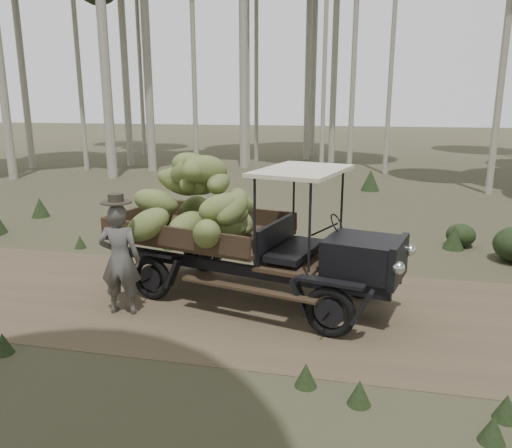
{
  "coord_description": "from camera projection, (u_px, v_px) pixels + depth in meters",
  "views": [
    {
      "loc": [
        1.82,
        -7.47,
        3.31
      ],
      "look_at": [
        0.1,
        0.33,
        1.32
      ],
      "focal_mm": 35.0,
      "sensor_mm": 36.0,
      "label": 1
    }
  ],
  "objects": [
    {
      "name": "ground",
      "position": [
        246.0,
        306.0,
        8.25
      ],
      "size": [
        120.0,
        120.0,
        0.0
      ],
      "primitive_type": "plane",
      "color": "#473D2B",
      "rests_on": "ground"
    },
    {
      "name": "dirt_track",
      "position": [
        246.0,
        305.0,
        8.25
      ],
      "size": [
        70.0,
        4.0,
        0.01
      ],
      "primitive_type": "cube",
      "color": "brown",
      "rests_on": "ground"
    },
    {
      "name": "banana_truck",
      "position": [
        224.0,
        213.0,
        8.38
      ],
      "size": [
        5.21,
        2.84,
        2.54
      ],
      "rotation": [
        0.0,
        0.0,
        -0.24
      ],
      "color": "black",
      "rests_on": "ground"
    },
    {
      "name": "farmer",
      "position": [
        120.0,
        258.0,
        7.77
      ],
      "size": [
        0.7,
        0.54,
        1.93
      ],
      "rotation": [
        0.0,
        0.0,
        3.28
      ],
      "color": "#504E49",
      "rests_on": "ground"
    },
    {
      "name": "undergrowth",
      "position": [
        223.0,
        344.0,
        5.78
      ],
      "size": [
        23.73,
        20.32,
        1.4
      ],
      "color": "#233319",
      "rests_on": "ground"
    }
  ]
}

